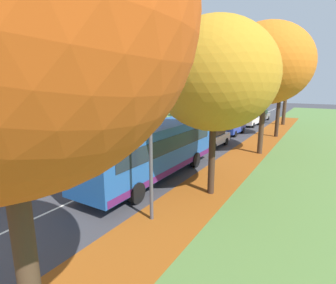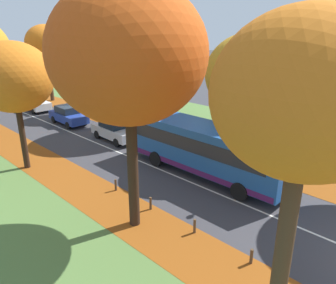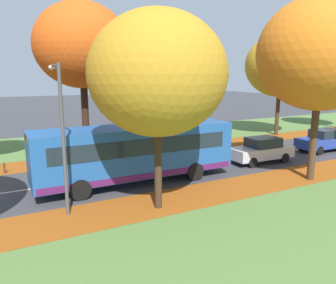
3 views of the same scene
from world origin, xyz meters
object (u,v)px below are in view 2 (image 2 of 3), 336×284
(bollard_fifth, at_px, (151,203))
(bollard_sixth, at_px, (116,185))
(tree_right_distant, at_px, (46,43))
(car_white_third_in_line, at_px, (35,103))
(bollard_third, at_px, (251,256))
(bollard_fourth, at_px, (195,226))
(streetlamp_right, at_px, (294,119))
(car_grey_fourth_in_line, at_px, (14,95))
(tree_right_near, at_px, (250,74))
(tree_left_near, at_px, (128,54))
(tree_right_far, at_px, (98,57))
(car_blue_following, at_px, (68,115))
(car_silver_lead, at_px, (115,130))
(tree_left_nearest, at_px, (306,98))
(tree_right_mid, at_px, (153,49))
(bus, at_px, (205,147))
(tree_left_mid, at_px, (13,78))

(bollard_fifth, xyz_separation_m, bollard_sixth, (-0.00, 2.74, 0.01))
(tree_right_distant, distance_m, car_white_third_in_line, 7.32)
(car_white_third_in_line, bearing_deg, tree_right_distant, 42.28)
(bollard_third, bearing_deg, bollard_fourth, 90.20)
(streetlamp_right, distance_m, car_grey_fourth_in_line, 31.87)
(tree_right_near, bearing_deg, tree_left_near, -176.86)
(tree_left_near, bearing_deg, bollard_fifth, 15.60)
(tree_right_far, relative_size, bollard_sixth, 11.12)
(bollard_third, height_order, car_blue_following, car_blue_following)
(streetlamp_right, relative_size, car_silver_lead, 1.41)
(streetlamp_right, height_order, car_grey_fourth_in_line, streetlamp_right)
(tree_right_distant, relative_size, car_silver_lead, 1.98)
(tree_right_near, distance_m, tree_right_far, 16.62)
(bollard_third, xyz_separation_m, bollard_fifth, (-0.03, 5.47, 0.01))
(car_silver_lead, bearing_deg, tree_right_far, 62.04)
(bollard_fourth, bearing_deg, bollard_sixth, 90.21)
(streetlamp_right, bearing_deg, tree_right_near, 69.16)
(tree_left_nearest, height_order, tree_right_far, tree_left_nearest)
(tree_left_near, xyz_separation_m, tree_right_far, (10.22, 17.16, -1.89))
(tree_left_near, distance_m, tree_right_mid, 14.00)
(tree_right_far, distance_m, bollard_sixth, 17.43)
(tree_right_near, distance_m, bus, 5.31)
(tree_left_nearest, relative_size, bus, 0.86)
(tree_left_nearest, distance_m, tree_left_near, 7.04)
(tree_right_far, distance_m, car_grey_fourth_in_line, 13.01)
(tree_right_mid, relative_size, tree_right_far, 1.29)
(bus, bearing_deg, tree_right_near, -7.54)
(tree_right_near, bearing_deg, bollard_fifth, -178.82)
(tree_left_near, bearing_deg, car_silver_lead, 57.15)
(tree_right_far, height_order, car_white_third_in_line, tree_right_far)
(tree_left_mid, bearing_deg, tree_right_far, 34.98)
(bollard_third, relative_size, car_grey_fourth_in_line, 0.15)
(bollard_sixth, bearing_deg, streetlamp_right, -40.32)
(tree_left_mid, bearing_deg, car_white_third_in_line, 63.05)
(bus, relative_size, car_grey_fourth_in_line, 2.44)
(streetlamp_right, bearing_deg, tree_left_mid, 126.35)
(tree_right_distant, relative_size, bollard_third, 13.60)
(tree_right_mid, relative_size, bollard_fourth, 14.22)
(tree_left_mid, xyz_separation_m, tree_right_far, (10.93, 7.65, -0.08))
(tree_left_near, distance_m, bollard_fourth, 7.56)
(tree_right_mid, xyz_separation_m, car_grey_fourth_in_line, (-3.97, 19.12, -5.79))
(tree_right_near, height_order, tree_right_far, tree_right_near)
(tree_right_mid, bearing_deg, car_grey_fourth_in_line, 101.73)
(tree_left_nearest, height_order, car_silver_lead, tree_left_nearest)
(bollard_third, relative_size, car_silver_lead, 0.15)
(tree_right_mid, distance_m, car_white_third_in_line, 15.26)
(bollard_third, relative_size, bollard_fourth, 0.93)
(tree_left_mid, bearing_deg, tree_right_near, -40.29)
(bus, bearing_deg, bollard_sixth, 157.26)
(tree_left_mid, distance_m, bollard_fourth, 13.15)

